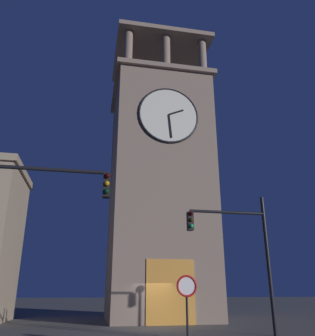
{
  "coord_description": "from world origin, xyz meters",
  "views": [
    {
      "loc": [
        4.09,
        21.63,
        2.02
      ],
      "look_at": [
        -1.05,
        -5.24,
        11.78
      ],
      "focal_mm": 36.94,
      "sensor_mm": 36.0,
      "label": 1
    }
  ],
  "objects_px": {
    "clocktower": "(159,188)",
    "no_horn_sign": "(187,291)",
    "traffic_signal_far": "(242,246)",
    "traffic_signal_mid": "(13,217)"
  },
  "relations": [
    {
      "from": "clocktower",
      "to": "traffic_signal_far",
      "type": "distance_m",
      "value": 14.98
    },
    {
      "from": "clocktower",
      "to": "no_horn_sign",
      "type": "relative_size",
      "value": 9.97
    },
    {
      "from": "clocktower",
      "to": "no_horn_sign",
      "type": "distance_m",
      "value": 16.16
    },
    {
      "from": "clocktower",
      "to": "traffic_signal_mid",
      "type": "bearing_deg",
      "value": 65.58
    },
    {
      "from": "clocktower",
      "to": "traffic_signal_far",
      "type": "bearing_deg",
      "value": 93.36
    },
    {
      "from": "clocktower",
      "to": "no_horn_sign",
      "type": "xyz_separation_m",
      "value": [
        1.67,
        13.91,
        -8.05
      ]
    },
    {
      "from": "traffic_signal_far",
      "to": "no_horn_sign",
      "type": "bearing_deg",
      "value": 8.12
    },
    {
      "from": "traffic_signal_far",
      "to": "no_horn_sign",
      "type": "xyz_separation_m",
      "value": [
        2.47,
        0.35,
        -1.72
      ]
    },
    {
      "from": "no_horn_sign",
      "to": "clocktower",
      "type": "bearing_deg",
      "value": -96.86
    },
    {
      "from": "traffic_signal_mid",
      "to": "no_horn_sign",
      "type": "height_order",
      "value": "traffic_signal_mid"
    }
  ]
}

